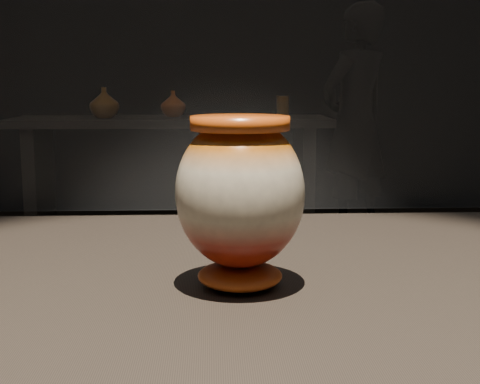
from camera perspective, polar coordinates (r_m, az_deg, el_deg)
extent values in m
cube|color=black|center=(5.82, -2.48, 14.16)|extent=(8.00, 3.20, 0.04)
cube|color=black|center=(0.84, -2.04, -9.08)|extent=(2.00, 0.80, 0.05)
ellipsoid|color=maroon|center=(0.80, 0.00, -7.13)|extent=(0.13, 0.13, 0.03)
ellipsoid|color=beige|center=(0.78, 0.00, -0.08)|extent=(0.20, 0.20, 0.18)
cylinder|color=#B95D11|center=(0.77, 0.00, 5.91)|extent=(0.15, 0.15, 0.02)
cube|color=black|center=(4.29, -5.86, 6.02)|extent=(2.00, 0.60, 0.05)
cube|color=black|center=(4.48, -16.68, 0.01)|extent=(0.08, 0.50, 0.85)
cube|color=black|center=(4.38, 5.42, 0.17)|extent=(0.08, 0.50, 0.85)
imported|color=#904D15|center=(4.27, -11.51, 7.47)|extent=(0.23, 0.23, 0.19)
imported|color=maroon|center=(4.33, -5.73, 7.49)|extent=(0.22, 0.22, 0.17)
cylinder|color=#904D15|center=(4.33, 3.67, 7.30)|extent=(0.08, 0.08, 0.13)
imported|color=black|center=(4.90, 9.78, 5.95)|extent=(0.73, 0.69, 1.68)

